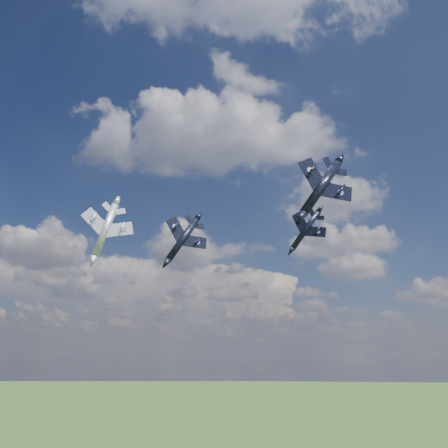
% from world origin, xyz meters
% --- Properties ---
extents(jet_lead_navy, '(14.86, 16.95, 7.85)m').
position_xyz_m(jet_lead_navy, '(-7.73, 19.68, 81.32)').
color(jet_lead_navy, black).
extents(jet_right_navy, '(14.20, 17.01, 8.51)m').
position_xyz_m(jet_right_navy, '(17.84, 1.16, 83.89)').
color(jet_right_navy, black).
extents(jet_high_navy, '(12.95, 15.48, 8.09)m').
position_xyz_m(jet_high_navy, '(17.17, 30.45, 85.35)').
color(jet_high_navy, black).
extents(jet_left_silver, '(17.46, 19.69, 6.52)m').
position_xyz_m(jet_left_silver, '(-24.20, 20.06, 83.89)').
color(jet_left_silver, gray).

